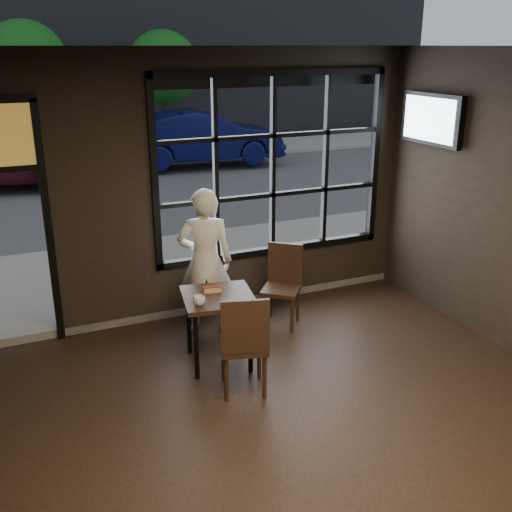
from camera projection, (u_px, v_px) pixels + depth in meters
name	position (u px, v px, depth m)	size (l,w,h in m)	color
floor	(325.00, 497.00, 4.51)	(6.00, 7.00, 0.02)	black
ceiling	(347.00, 45.00, 3.44)	(6.00, 7.00, 0.02)	black
window_frame	(273.00, 166.00, 7.38)	(3.06, 0.12, 2.28)	black
street_asphalt	(39.00, 126.00, 25.21)	(60.00, 41.00, 0.04)	#545456
cafe_table	(219.00, 329.00, 6.29)	(0.72, 0.72, 0.78)	black
chair_near	(243.00, 341.00, 5.74)	(0.45, 0.45, 1.04)	black
chair_window	(281.00, 287.00, 7.11)	(0.42, 0.42, 0.98)	black
man	(205.00, 262.00, 6.84)	(0.63, 0.41, 1.73)	white
hotdog	(212.00, 289.00, 6.23)	(0.20, 0.08, 0.06)	tan
cup	(199.00, 301.00, 5.91)	(0.12, 0.12, 0.10)	silver
tv	(432.00, 119.00, 7.17)	(0.12, 1.04, 0.61)	black
navy_car	(202.00, 137.00, 16.32)	(1.52, 4.35, 1.43)	#080B39
tree_left	(26.00, 64.00, 15.99)	(2.26, 2.26, 3.86)	#332114
tree_right	(163.00, 68.00, 17.75)	(2.13, 2.13, 3.64)	#332114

